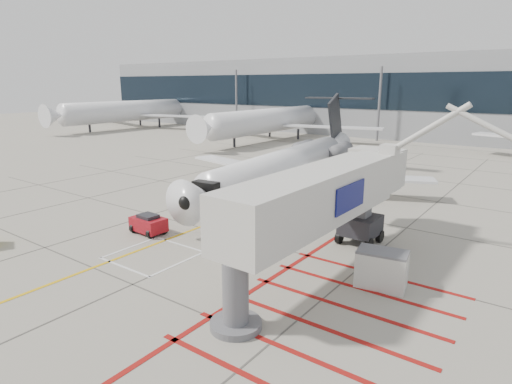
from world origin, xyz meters
The scene contains 10 objects.
ground_plane centered at (0.00, 0.00, 0.00)m, with size 260.00×260.00×0.00m, color #9C9486.
regional_jet centered at (-3.21, 12.51, 4.03)m, with size 24.41×30.77×8.06m, color white, non-canonical shape.
jet_bridge centered at (6.42, 2.06, 3.53)m, with size 8.37×17.67×7.07m, color silver, non-canonical shape.
pushback_tug centered at (-5.04, 1.27, 0.66)m, with size 2.25×1.41×1.31m, color maroon, non-canonical shape.
baggage_cart centered at (0.57, 6.45, 0.58)m, with size 1.84×1.16×1.16m, color slate, non-canonical shape.
ground_power_unit centered at (9.62, 2.78, 0.89)m, with size 2.26×1.32×1.79m, color silver, non-canonical shape.
cone_nose centered at (-0.67, 7.08, 0.24)m, with size 0.34×0.34×0.47m, color orange.
cone_side centered at (2.38, 6.81, 0.28)m, with size 0.40×0.40×0.56m, color #F04A0C.
bg_aircraft_a centered at (-60.19, 46.00, 6.42)m, with size 38.50×42.78×12.83m, color silver, non-canonical shape.
bg_aircraft_b centered at (-24.63, 46.00, 5.90)m, with size 35.38×39.31×11.79m, color silver, non-canonical shape.
Camera 1 is at (15.76, -15.59, 9.30)m, focal length 30.00 mm.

